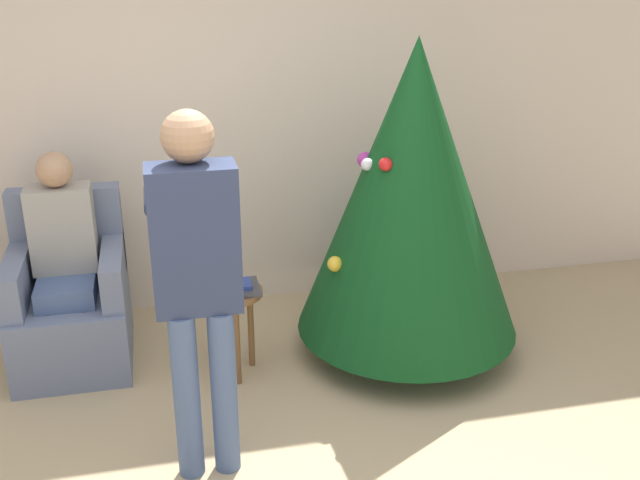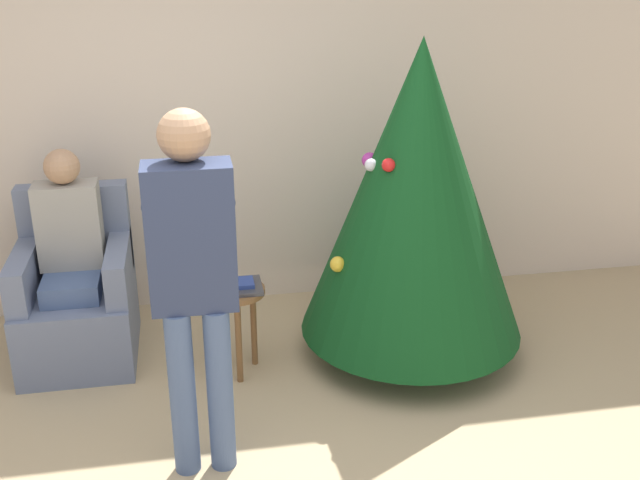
{
  "view_description": "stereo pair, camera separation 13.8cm",
  "coord_description": "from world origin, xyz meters",
  "px_view_note": "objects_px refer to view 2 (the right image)",
  "views": [
    {
      "loc": [
        -0.24,
        -2.54,
        2.31
      ],
      "look_at": [
        0.52,
        0.84,
        0.94
      ],
      "focal_mm": 42.0,
      "sensor_mm": 36.0,
      "label": 1
    },
    {
      "loc": [
        -0.11,
        -2.57,
        2.31
      ],
      "look_at": [
        0.52,
        0.84,
        0.94
      ],
      "focal_mm": 42.0,
      "sensor_mm": 36.0,
      "label": 2
    }
  ],
  "objects_px": {
    "person_standing": "(193,267)",
    "side_stool": "(236,306)",
    "person_seated": "(70,249)",
    "christmas_tree": "(416,192)",
    "armchair": "(78,300)"
  },
  "relations": [
    {
      "from": "armchair",
      "to": "person_standing",
      "type": "relative_size",
      "value": 0.58
    },
    {
      "from": "person_seated",
      "to": "armchair",
      "type": "bearing_deg",
      "value": 90.0
    },
    {
      "from": "side_stool",
      "to": "person_seated",
      "type": "bearing_deg",
      "value": 158.04
    },
    {
      "from": "side_stool",
      "to": "christmas_tree",
      "type": "bearing_deg",
      "value": 2.33
    },
    {
      "from": "christmas_tree",
      "to": "person_seated",
      "type": "relative_size",
      "value": 1.49
    },
    {
      "from": "person_standing",
      "to": "person_seated",
      "type": "bearing_deg",
      "value": 120.99
    },
    {
      "from": "christmas_tree",
      "to": "armchair",
      "type": "relative_size",
      "value": 1.91
    },
    {
      "from": "christmas_tree",
      "to": "person_seated",
      "type": "height_order",
      "value": "christmas_tree"
    },
    {
      "from": "person_standing",
      "to": "side_stool",
      "type": "height_order",
      "value": "person_standing"
    },
    {
      "from": "christmas_tree",
      "to": "person_seated",
      "type": "bearing_deg",
      "value": 170.56
    },
    {
      "from": "armchair",
      "to": "side_stool",
      "type": "relative_size",
      "value": 1.87
    },
    {
      "from": "person_seated",
      "to": "person_standing",
      "type": "relative_size",
      "value": 0.74
    },
    {
      "from": "christmas_tree",
      "to": "armchair",
      "type": "distance_m",
      "value": 2.09
    },
    {
      "from": "christmas_tree",
      "to": "person_standing",
      "type": "bearing_deg",
      "value": -147.02
    },
    {
      "from": "person_seated",
      "to": "side_stool",
      "type": "distance_m",
      "value": 1.02
    }
  ]
}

